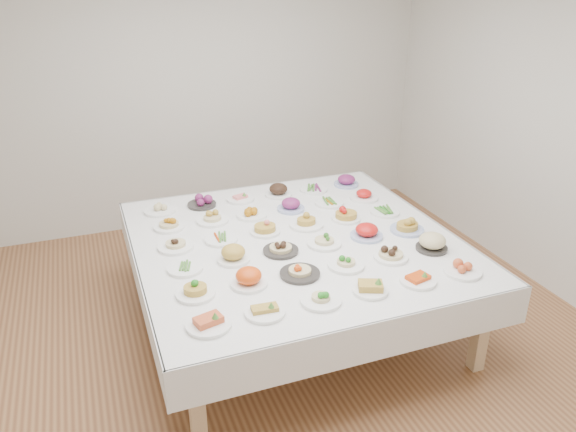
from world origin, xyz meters
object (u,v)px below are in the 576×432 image
object	(u,v)px
dish_0	(208,320)
dish_18	(175,242)
dish_35	(346,180)
display_table	(295,246)

from	to	relation	value
dish_0	dish_18	bearing A→B (deg)	89.98
dish_0	dish_35	size ratio (longest dim) A/B	1.16
dish_18	display_table	bearing A→B (deg)	-10.98
display_table	dish_35	size ratio (longest dim) A/B	10.47
dish_18	dish_35	world-z (taller)	dish_18
dish_18	dish_0	bearing A→B (deg)	-90.02
dish_18	dish_35	distance (m)	1.89
dish_18	dish_35	xyz separation A→B (m)	(1.75, 0.72, 0.00)
dish_35	dish_18	bearing A→B (deg)	-157.79
display_table	dish_35	world-z (taller)	dish_35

